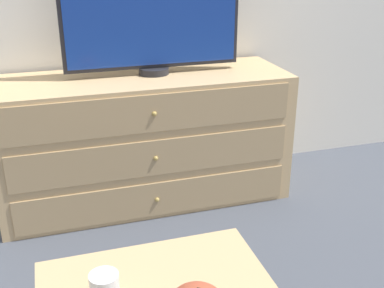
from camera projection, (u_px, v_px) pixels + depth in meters
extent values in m
plane|color=#474C56|center=(126.00, 176.00, 3.02)|extent=(12.00, 12.00, 0.00)
cube|color=tan|center=(145.00, 139.00, 2.65)|extent=(1.55, 0.52, 0.71)
cube|color=tan|center=(157.00, 199.00, 2.51)|extent=(1.43, 0.01, 0.19)
sphere|color=tan|center=(157.00, 200.00, 2.50)|extent=(0.02, 0.02, 0.02)
cube|color=tan|center=(156.00, 158.00, 2.41)|extent=(1.43, 0.01, 0.19)
sphere|color=tan|center=(156.00, 158.00, 2.41)|extent=(0.02, 0.02, 0.02)
cube|color=tan|center=(154.00, 113.00, 2.32)|extent=(1.43, 0.01, 0.19)
sphere|color=tan|center=(154.00, 114.00, 2.32)|extent=(0.02, 0.02, 0.02)
cylinder|color=#232328|center=(154.00, 71.00, 2.55)|extent=(0.16, 0.16, 0.03)
cube|color=#232328|center=(151.00, 4.00, 2.42)|extent=(0.93, 0.04, 0.65)
cube|color=navy|center=(152.00, 4.00, 2.40)|extent=(0.89, 0.01, 0.61)
cylinder|color=tan|center=(228.00, 281.00, 1.80)|extent=(0.04, 0.04, 0.37)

